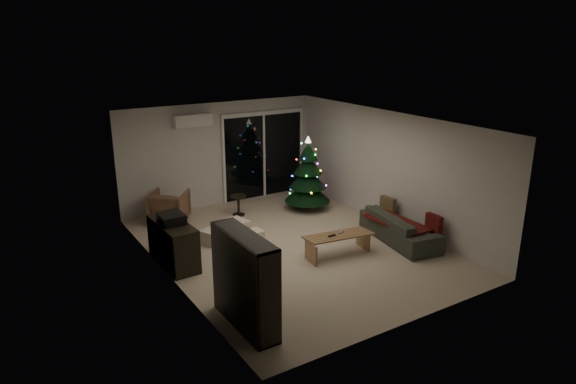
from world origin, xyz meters
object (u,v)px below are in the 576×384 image
object	(u,v)px
media_cabinet	(173,244)
armchair	(169,207)
sofa	(400,227)
christmas_tree	(308,173)
bookshelf	(234,284)
coffee_table	(338,245)

from	to	relation	value
media_cabinet	armchair	world-z (taller)	media_cabinet
sofa	christmas_tree	size ratio (longest dim) A/B	1.11
media_cabinet	sofa	distance (m)	4.51
sofa	armchair	bearing A→B (deg)	55.89
bookshelf	armchair	world-z (taller)	bookshelf
bookshelf	coffee_table	size ratio (longest dim) A/B	1.08
armchair	christmas_tree	size ratio (longest dim) A/B	0.45
armchair	sofa	bearing A→B (deg)	174.29
armchair	sofa	size ratio (longest dim) A/B	0.40
armchair	coffee_table	size ratio (longest dim) A/B	0.61
bookshelf	christmas_tree	world-z (taller)	christmas_tree
bookshelf	coffee_table	xyz separation A→B (m)	(2.80, 1.24, -0.50)
media_cabinet	coffee_table	xyz separation A→B (m)	(2.80, -1.26, -0.20)
coffee_table	armchair	bearing A→B (deg)	130.46
bookshelf	armchair	bearing A→B (deg)	99.24
bookshelf	armchair	distance (m)	4.70
armchair	media_cabinet	bearing A→B (deg)	110.77
sofa	christmas_tree	xyz separation A→B (m)	(-0.49, 2.64, 0.60)
media_cabinet	bookshelf	bearing A→B (deg)	-92.45
media_cabinet	coffee_table	world-z (taller)	media_cabinet
bookshelf	sofa	world-z (taller)	bookshelf
sofa	bookshelf	bearing A→B (deg)	114.77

